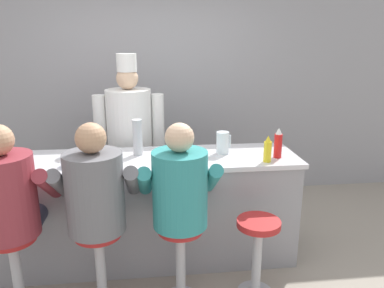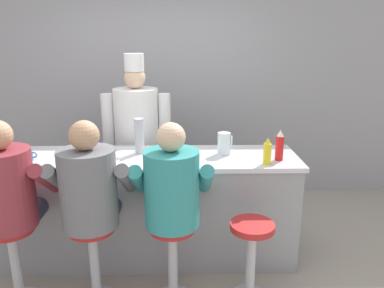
{
  "view_description": "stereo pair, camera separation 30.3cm",
  "coord_description": "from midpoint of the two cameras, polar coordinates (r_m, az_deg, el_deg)",
  "views": [
    {
      "loc": [
        0.02,
        -2.77,
        1.98
      ],
      "look_at": [
        0.38,
        0.31,
        1.09
      ],
      "focal_mm": 35.0,
      "sensor_mm": 36.0,
      "label": 1
    },
    {
      "loc": [
        0.32,
        -2.79,
        1.98
      ],
      "look_at": [
        0.38,
        0.31,
        1.09
      ],
      "focal_mm": 35.0,
      "sensor_mm": 36.0,
      "label": 2
    }
  ],
  "objects": [
    {
      "name": "ground_plane",
      "position": [
        3.41,
        -8.76,
        -19.65
      ],
      "size": [
        20.0,
        20.0,
        0.0
      ],
      "primitive_type": "plane",
      "color": "#9E9384"
    },
    {
      "name": "wall_back",
      "position": [
        4.69,
        -8.75,
        8.06
      ],
      "size": [
        10.0,
        0.06,
        2.7
      ],
      "color": "#99999E",
      "rests_on": "ground_plane"
    },
    {
      "name": "diner_counter",
      "position": [
        3.46,
        -8.93,
        -9.75
      ],
      "size": [
        2.62,
        0.69,
        0.97
      ],
      "color": "gray",
      "rests_on": "ground_plane"
    },
    {
      "name": "ketchup_bottle_red",
      "position": [
        3.26,
        10.42,
        0.0
      ],
      "size": [
        0.07,
        0.07,
        0.26
      ],
      "color": "red",
      "rests_on": "diner_counter"
    },
    {
      "name": "mustard_bottle_yellow",
      "position": [
        3.14,
        8.77,
        -0.9
      ],
      "size": [
        0.07,
        0.07,
        0.23
      ],
      "color": "yellow",
      "rests_on": "diner_counter"
    },
    {
      "name": "hot_sauce_bottle_orange",
      "position": [
        3.05,
        -2.76,
        -1.92
      ],
      "size": [
        0.03,
        0.03,
        0.15
      ],
      "color": "orange",
      "rests_on": "diner_counter"
    },
    {
      "name": "water_pitcher_clear",
      "position": [
        3.34,
        2.1,
        0.17
      ],
      "size": [
        0.13,
        0.11,
        0.2
      ],
      "color": "silver",
      "rests_on": "diner_counter"
    },
    {
      "name": "breakfast_plate",
      "position": [
        3.17,
        -15.91,
        -2.89
      ],
      "size": [
        0.26,
        0.26,
        0.05
      ],
      "color": "white",
      "rests_on": "diner_counter"
    },
    {
      "name": "cereal_bowl",
      "position": [
        3.23,
        -20.45,
        -2.71
      ],
      "size": [
        0.15,
        0.15,
        0.06
      ],
      "color": "#4C7FB7",
      "rests_on": "diner_counter"
    },
    {
      "name": "coffee_mug_blue",
      "position": [
        3.41,
        -26.69,
        -2.29
      ],
      "size": [
        0.12,
        0.08,
        0.08
      ],
      "color": "#4C7AB2",
      "rests_on": "diner_counter"
    },
    {
      "name": "cup_stack_steel",
      "position": [
        3.34,
        -10.9,
        0.98
      ],
      "size": [
        0.09,
        0.09,
        0.32
      ],
      "color": "#B7BABF",
      "rests_on": "diner_counter"
    },
    {
      "name": "napkin_dispenser_chrome",
      "position": [
        3.13,
        -4.17,
        -1.53
      ],
      "size": [
        0.12,
        0.07,
        0.13
      ],
      "color": "silver",
      "rests_on": "diner_counter"
    },
    {
      "name": "diner_seated_maroon",
      "position": [
        2.97,
        -28.92,
        -7.56
      ],
      "size": [
        0.62,
        0.61,
        1.44
      ],
      "color": "#B2B5BA",
      "rests_on": "ground_plane"
    },
    {
      "name": "diner_seated_grey",
      "position": [
        2.8,
        -17.48,
        -7.68
      ],
      "size": [
        0.62,
        0.61,
        1.43
      ],
      "color": "#B2B5BA",
      "rests_on": "ground_plane"
    },
    {
      "name": "diner_seated_teal",
      "position": [
        2.75,
        -5.09,
        -7.59
      ],
      "size": [
        0.6,
        0.6,
        1.42
      ],
      "color": "#B2B5BA",
      "rests_on": "ground_plane"
    },
    {
      "name": "empty_stool_round",
      "position": [
        3.0,
        7.02,
        -15.17
      ],
      "size": [
        0.33,
        0.33,
        0.65
      ],
      "color": "#B2B5BA",
      "rests_on": "ground_plane"
    },
    {
      "name": "cook_in_whites_near",
      "position": [
        3.93,
        -11.64,
        1.27
      ],
      "size": [
        0.71,
        0.46,
        1.83
      ],
      "color": "#232328",
      "rests_on": "ground_plane"
    }
  ]
}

